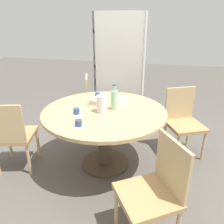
% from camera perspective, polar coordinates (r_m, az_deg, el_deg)
% --- Properties ---
extents(ground_plane, '(14.00, 14.00, 0.00)m').
position_cam_1_polar(ground_plane, '(2.81, -1.78, -13.26)').
color(ground_plane, '#56514C').
extents(dining_table, '(1.39, 1.39, 0.72)m').
position_cam_1_polar(dining_table, '(2.52, -1.94, -2.63)').
color(dining_table, '#473828').
rests_on(dining_table, ground_plane).
extents(chair_a, '(0.54, 0.54, 0.87)m').
position_cam_1_polar(chair_a, '(3.52, -4.21, 2.96)').
color(chair_a, tan).
rests_on(chair_a, ground_plane).
extents(chair_b, '(0.52, 0.52, 0.87)m').
position_cam_1_polar(chair_b, '(2.73, -24.50, -5.31)').
color(chair_b, tan).
rests_on(chair_b, ground_plane).
extents(chair_c, '(0.58, 0.58, 0.87)m').
position_cam_1_polar(chair_c, '(1.80, 11.00, -19.27)').
color(chair_c, tan).
rests_on(chair_c, ground_plane).
extents(chair_d, '(0.56, 0.56, 0.87)m').
position_cam_1_polar(chair_d, '(2.97, 18.10, -2.08)').
color(chair_d, tan).
rests_on(chair_d, ground_plane).
extents(bookshelf, '(0.90, 0.28, 1.80)m').
position_cam_1_polar(bookshelf, '(4.07, 1.92, 11.59)').
color(bookshelf, silver).
rests_on(bookshelf, ground_plane).
extents(coffee_pot, '(0.12, 0.12, 0.23)m').
position_cam_1_polar(coffee_pot, '(2.37, -2.67, 2.32)').
color(coffee_pot, silver).
rests_on(coffee_pot, dining_table).
extents(water_bottle, '(0.08, 0.08, 0.29)m').
position_cam_1_polar(water_bottle, '(2.43, 0.57, 3.32)').
color(water_bottle, '#99C6A3').
rests_on(water_bottle, dining_table).
extents(cake_main, '(0.22, 0.22, 0.07)m').
position_cam_1_polar(cake_main, '(2.62, -3.90, 2.71)').
color(cake_main, white).
rests_on(cake_main, dining_table).
extents(cup_a, '(0.12, 0.12, 0.07)m').
position_cam_1_polar(cup_a, '(2.09, -8.73, -3.12)').
color(cup_a, white).
rests_on(cup_a, dining_table).
extents(cup_b, '(0.12, 0.12, 0.07)m').
position_cam_1_polar(cup_b, '(2.84, -3.76, 4.27)').
color(cup_b, white).
rests_on(cup_b, dining_table).
extents(cup_c, '(0.12, 0.12, 0.07)m').
position_cam_1_polar(cup_c, '(2.36, -9.24, -0.02)').
color(cup_c, white).
rests_on(cup_c, dining_table).
extents(plate_stack, '(0.19, 0.19, 0.05)m').
position_cam_1_polar(plate_stack, '(2.70, 2.20, 3.16)').
color(plate_stack, white).
rests_on(plate_stack, dining_table).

